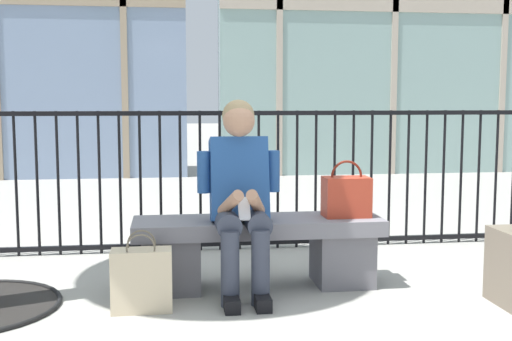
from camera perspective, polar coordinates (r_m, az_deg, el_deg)
ground_plane at (r=4.26m, az=0.19°, el=-10.22°), size 60.00×60.00×0.00m
stone_bench at (r=4.19m, az=0.19°, el=-6.66°), size 1.60×0.44×0.45m
seated_person_with_phone at (r=3.98m, az=-1.39°, el=-1.81°), size 0.52×0.66×1.21m
handbag_on_bench at (r=4.25m, az=7.99°, el=-2.24°), size 0.30×0.19×0.37m
shopping_bag at (r=3.80m, az=-10.07°, el=-9.47°), size 0.35×0.17×0.46m
plaza_railing at (r=5.20m, az=-1.48°, el=-0.83°), size 9.16×0.04×1.13m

